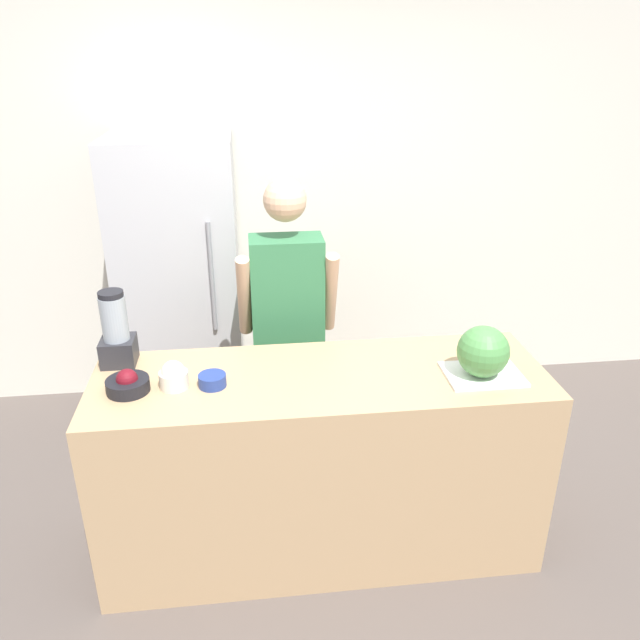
{
  "coord_description": "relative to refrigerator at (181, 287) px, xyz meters",
  "views": [
    {
      "loc": [
        -0.29,
        -2.05,
        2.27
      ],
      "look_at": [
        0.0,
        0.36,
        1.19
      ],
      "focal_mm": 35.0,
      "sensor_mm": 36.0,
      "label": 1
    }
  ],
  "objects": [
    {
      "name": "watermelon",
      "position": [
        1.4,
        -1.37,
        0.16
      ],
      "size": [
        0.22,
        0.22,
        0.22
      ],
      "color": "#4C8C47",
      "rests_on": "cutting_board"
    },
    {
      "name": "refrigerator",
      "position": [
        0.0,
        0.0,
        0.0
      ],
      "size": [
        0.7,
        0.7,
        1.8
      ],
      "color": "#B7B7BC",
      "rests_on": "ground_plane"
    },
    {
      "name": "ground_plane",
      "position": [
        0.71,
        -1.6,
        -0.9
      ],
      "size": [
        14.0,
        14.0,
        0.0
      ],
      "primitive_type": "plane",
      "color": "#564C47"
    },
    {
      "name": "person",
      "position": [
        0.61,
        -0.61,
        -0.04
      ],
      "size": [
        0.52,
        0.27,
        1.67
      ],
      "color": "#333338",
      "rests_on": "ground_plane"
    },
    {
      "name": "bowl_small_blue",
      "position": [
        0.24,
        -1.31,
        0.06
      ],
      "size": [
        0.12,
        0.12,
        0.05
      ],
      "color": "navy",
      "rests_on": "counter_island"
    },
    {
      "name": "bowl_cream",
      "position": [
        0.08,
        -1.3,
        0.09
      ],
      "size": [
        0.12,
        0.12,
        0.12
      ],
      "color": "beige",
      "rests_on": "counter_island"
    },
    {
      "name": "blender",
      "position": [
        -0.18,
        -1.05,
        0.19
      ],
      "size": [
        0.15,
        0.15,
        0.35
      ],
      "color": "#28282D",
      "rests_on": "counter_island"
    },
    {
      "name": "counter_island",
      "position": [
        0.71,
        -1.27,
        -0.43
      ],
      "size": [
        2.0,
        0.66,
        0.94
      ],
      "color": "tan",
      "rests_on": "ground_plane"
    },
    {
      "name": "cutting_board",
      "position": [
        1.41,
        -1.36,
        0.04
      ],
      "size": [
        0.33,
        0.25,
        0.01
      ],
      "color": "white",
      "rests_on": "counter_island"
    },
    {
      "name": "wall_back",
      "position": [
        0.71,
        0.39,
        0.4
      ],
      "size": [
        8.0,
        0.06,
        2.6
      ],
      "color": "silver",
      "rests_on": "ground_plane"
    },
    {
      "name": "bowl_cherries",
      "position": [
        -0.11,
        -1.31,
        0.07
      ],
      "size": [
        0.18,
        0.18,
        0.1
      ],
      "color": "black",
      "rests_on": "counter_island"
    }
  ]
}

